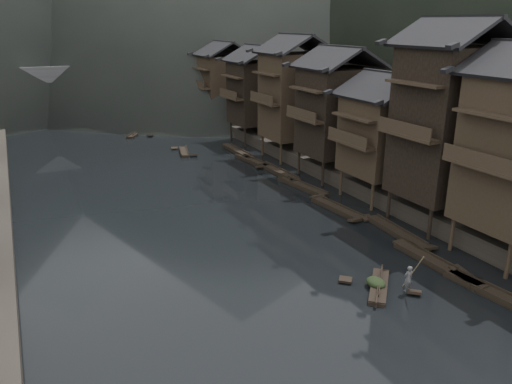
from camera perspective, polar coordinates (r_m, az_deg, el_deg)
water at (r=30.91m, az=4.42°, el=-12.65°), size 300.00×300.00×0.00m
right_bank at (r=80.68m, az=11.66°, el=7.65°), size 40.00×200.00×1.80m
stilt_houses at (r=51.96m, az=10.92°, el=10.60°), size 9.00×67.60×16.79m
moored_sampans at (r=47.87m, az=7.68°, el=-0.71°), size 2.91×48.14×0.47m
midriver_boats at (r=81.58m, az=-14.05°, el=7.10°), size 13.42×36.62×0.45m
stone_bridge at (r=96.16m, az=-18.14°, el=11.43°), size 40.00×6.00×9.00m
hero_sampan at (r=33.22m, az=13.89°, el=-10.38°), size 3.93×4.14×0.43m
cargo_heap at (r=32.98m, az=13.58°, el=-9.49°), size 1.08×1.41×0.65m
boatman at (r=32.61m, az=17.05°, el=-9.08°), size 0.67×0.48×1.73m
bamboo_pole at (r=31.62m, az=17.78°, el=-4.71°), size 0.67×2.30×3.60m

